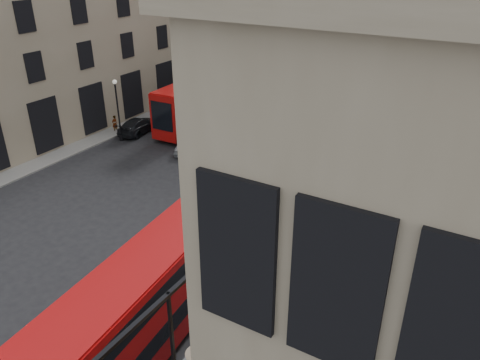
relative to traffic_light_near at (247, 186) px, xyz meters
The scene contains 25 objects.
host_building_main 17.11m from the traffic_light_near, 47.61° to the right, with size 7.26×11.40×15.10m.
cafe_floor 14.31m from the traffic_light_near, 57.99° to the right, with size 3.00×10.00×0.10m, color slate.
gateway 36.87m from the traffic_light_near, 96.34° to the left, with size 35.00×10.60×18.00m.
pavement_far 26.58m from the traffic_light_near, 100.89° to the left, with size 40.00×12.00×0.12m, color slate.
pavement_left 21.13m from the traffic_light_near, behind, with size 8.00×48.00×0.12m, color slate.
traffic_light_near is the anchor object (origin of this frame).
traffic_light_far 21.26m from the traffic_light_near, 131.19° to the left, with size 0.16×0.20×3.80m.
street_lamp_a 17.09m from the traffic_light_near, 159.44° to the left, with size 0.36×0.36×5.33m.
street_lamp_b 22.56m from the traffic_light_near, 102.80° to the left, with size 0.36×0.36×5.33m.
bus_near 11.06m from the traffic_light_near, 82.20° to the right, with size 3.58×11.36×4.46m.
bus_far 17.47m from the traffic_light_near, 134.57° to the left, with size 2.92×11.09×4.39m.
car_a 12.20m from the traffic_light_near, 143.28° to the left, with size 1.65×4.11×1.40m, color #93969A.
car_b 16.40m from the traffic_light_near, 100.46° to the left, with size 1.68×4.82×1.59m, color #AA1B0A.
car_c 18.08m from the traffic_light_near, 152.74° to the left, with size 1.90×4.68×1.36m, color black.
bicycle 10.25m from the traffic_light_near, 132.54° to the left, with size 0.60×1.71×0.90m, color gray.
cyclist 1.73m from the traffic_light_near, 80.46° to the left, with size 0.60×0.39×1.64m, color #F7F81A.
pedestrian_a 26.14m from the traffic_light_near, 129.59° to the left, with size 0.82×0.64×1.69m, color gray.
pedestrian_b 27.04m from the traffic_light_near, 105.45° to the left, with size 1.19×0.68×1.84m, color gray.
pedestrian_c 23.47m from the traffic_light_near, 95.68° to the left, with size 1.03×0.43×1.75m, color gray.
pedestrian_d 20.16m from the traffic_light_near, 71.99° to the left, with size 0.83×0.54×1.70m, color gray.
pedestrian_e 19.51m from the traffic_light_near, 157.83° to the left, with size 0.56×0.36×1.52m, color gray.
cafe_table_mid 13.54m from the traffic_light_near, 59.73° to the right, with size 0.67×0.67×0.84m.
cafe_table_far 11.79m from the traffic_light_near, 55.36° to the right, with size 0.64×0.64×0.80m.
cafe_chair_c 14.70m from the traffic_light_near, 53.26° to the right, with size 0.55×0.55×0.94m.
cafe_chair_d 12.12m from the traffic_light_near, 44.49° to the right, with size 0.50×0.50×0.83m.
Camera 1 is at (11.09, -9.34, 15.10)m, focal length 35.00 mm.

